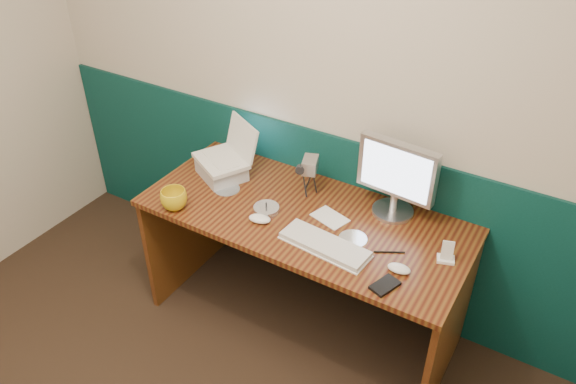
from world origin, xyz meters
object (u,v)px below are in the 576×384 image
Objects in this scene: desk at (303,272)px; keyboard at (325,245)px; laptop at (219,143)px; monitor at (397,180)px; camcorder at (310,178)px; mug at (174,199)px.

keyboard reaches higher than desk.
desk is 0.79m from laptop.
monitor is at bearing 73.59° from keyboard.
keyboard is 2.30× the size of camcorder.
camcorder is (-0.27, 0.34, 0.08)m from keyboard.
desk is at bearing 145.77° from keyboard.
desk is 0.47m from keyboard.
mug reaches higher than keyboard.
laptop reaches higher than camcorder.
monitor is 0.47m from keyboard.
monitor is at bearing 32.96° from desk.
keyboard is at bearing -39.62° from desk.
monitor reaches higher than mug.
desk is at bearing 26.23° from mug.
desk is 12.31× the size of mug.
monitor reaches higher than laptop.
keyboard is at bearing 8.43° from mug.
desk is at bearing -88.76° from camcorder.
laptop is 0.80m from keyboard.
monitor is 1.07m from mug.
mug is 0.68m from camcorder.
mug is at bearing -145.66° from monitor.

